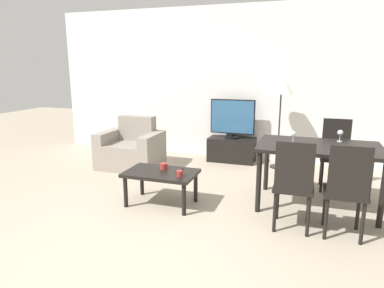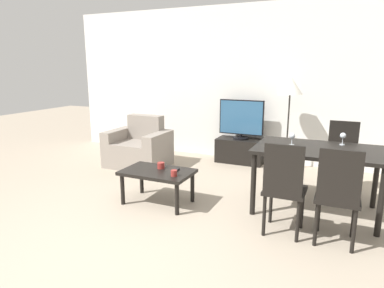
# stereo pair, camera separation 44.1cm
# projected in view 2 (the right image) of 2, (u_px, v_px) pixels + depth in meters

# --- Properties ---
(ground_plane) EXTENTS (18.00, 18.00, 0.00)m
(ground_plane) POSITION_uv_depth(u_px,v_px,m) (113.00, 260.00, 3.01)
(ground_plane) COLOR tan
(wall_back) EXTENTS (6.82, 0.06, 2.70)m
(wall_back) POSITION_uv_depth(u_px,v_px,m) (240.00, 84.00, 6.06)
(wall_back) COLOR white
(wall_back) RESTS_ON ground_plane
(armchair) EXTENTS (0.99, 0.74, 0.84)m
(armchair) POSITION_uv_depth(u_px,v_px,m) (139.00, 148.00, 5.81)
(armchair) COLOR gray
(armchair) RESTS_ON ground_plane
(tv_stand) EXTENTS (0.82, 0.41, 0.42)m
(tv_stand) POSITION_uv_depth(u_px,v_px,m) (240.00, 151.00, 6.02)
(tv_stand) COLOR black
(tv_stand) RESTS_ON ground_plane
(tv) EXTENTS (0.78, 0.27, 0.68)m
(tv) POSITION_uv_depth(u_px,v_px,m) (241.00, 119.00, 5.89)
(tv) COLOR black
(tv) RESTS_ON tv_stand
(coffee_table) EXTENTS (0.86, 0.54, 0.42)m
(coffee_table) POSITION_uv_depth(u_px,v_px,m) (158.00, 175.00, 4.19)
(coffee_table) COLOR black
(coffee_table) RESTS_ON ground_plane
(dining_table) EXTENTS (1.40, 0.90, 0.76)m
(dining_table) POSITION_uv_depth(u_px,v_px,m) (318.00, 155.00, 3.88)
(dining_table) COLOR black
(dining_table) RESTS_ON ground_plane
(dining_chair_near) EXTENTS (0.40, 0.40, 0.96)m
(dining_chair_near) POSITION_uv_depth(u_px,v_px,m) (284.00, 185.00, 3.34)
(dining_chair_near) COLOR black
(dining_chair_near) RESTS_ON ground_plane
(dining_chair_far) EXTENTS (0.40, 0.40, 0.96)m
(dining_chair_far) POSITION_uv_depth(u_px,v_px,m) (342.00, 154.00, 4.49)
(dining_chair_far) COLOR black
(dining_chair_far) RESTS_ON ground_plane
(dining_chair_near_right) EXTENTS (0.40, 0.40, 0.96)m
(dining_chair_near_right) POSITION_uv_depth(u_px,v_px,m) (338.00, 193.00, 3.14)
(dining_chair_near_right) COLOR black
(dining_chair_near_right) RESTS_ON ground_plane
(floor_lamp) EXTENTS (0.38, 0.38, 1.51)m
(floor_lamp) POSITION_uv_depth(u_px,v_px,m) (290.00, 89.00, 5.31)
(floor_lamp) COLOR black
(floor_lamp) RESTS_ON ground_plane
(remote_primary) EXTENTS (0.04, 0.15, 0.02)m
(remote_primary) POSITION_uv_depth(u_px,v_px,m) (176.00, 170.00, 4.15)
(remote_primary) COLOR black
(remote_primary) RESTS_ON coffee_table
(cup_white_near) EXTENTS (0.09, 0.09, 0.08)m
(cup_white_near) POSITION_uv_depth(u_px,v_px,m) (161.00, 165.00, 4.25)
(cup_white_near) COLOR maroon
(cup_white_near) RESTS_ON coffee_table
(cup_colored_far) EXTENTS (0.07, 0.07, 0.07)m
(cup_colored_far) POSITION_uv_depth(u_px,v_px,m) (174.00, 173.00, 3.96)
(cup_colored_far) COLOR maroon
(cup_colored_far) RESTS_ON coffee_table
(wine_glass_left) EXTENTS (0.07, 0.07, 0.15)m
(wine_glass_left) POSITION_uv_depth(u_px,v_px,m) (343.00, 136.00, 4.00)
(wine_glass_left) COLOR silver
(wine_glass_left) RESTS_ON dining_table
(wine_glass_center) EXTENTS (0.07, 0.07, 0.15)m
(wine_glass_center) POSITION_uv_depth(u_px,v_px,m) (292.00, 137.00, 3.98)
(wine_glass_center) COLOR silver
(wine_glass_center) RESTS_ON dining_table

